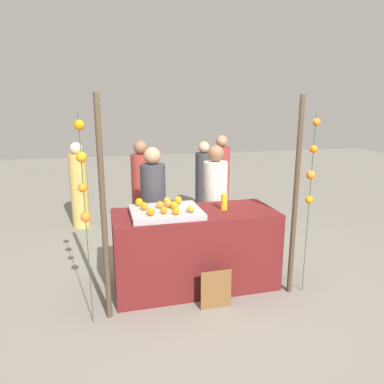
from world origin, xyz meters
The scene contains 26 objects.
ground_plane centered at (0.00, 0.00, 0.00)m, with size 24.00×24.00×0.00m, color gray.
stall_counter centered at (0.00, 0.00, 0.46)m, with size 1.87×0.77×0.91m, color #5B1919.
orange_tray centered at (-0.34, -0.02, 0.94)m, with size 0.77×0.63×0.06m, color #9EA0A5.
orange_0 centered at (-0.16, 0.19, 1.02)m, with size 0.09×0.09×0.09m, color orange.
orange_1 centered at (-0.25, -0.03, 1.02)m, with size 0.09×0.09×0.09m, color orange.
orange_2 centered at (-0.58, 0.03, 1.02)m, with size 0.08×0.08×0.08m, color orange.
orange_3 centered at (-0.54, -0.19, 1.01)m, with size 0.08×0.08×0.08m, color orange.
orange_4 centered at (-0.10, -0.20, 1.01)m, with size 0.08×0.08×0.08m, color orange.
orange_5 centered at (-0.39, -0.16, 1.01)m, with size 0.07×0.07×0.07m, color orange.
orange_6 centered at (-0.28, -0.24, 1.01)m, with size 0.08×0.08×0.08m, color orange.
orange_7 centered at (-0.29, 0.23, 1.01)m, with size 0.07×0.07×0.07m, color orange.
orange_8 centered at (-0.29, 0.07, 1.02)m, with size 0.08×0.08×0.08m, color orange.
orange_9 centered at (-0.40, 0.05, 1.01)m, with size 0.08×0.08×0.08m, color orange.
orange_10 centered at (-0.61, 0.22, 1.02)m, with size 0.09×0.09×0.09m, color orange.
juice_bottle centered at (0.35, 0.01, 1.01)m, with size 0.08×0.08×0.20m.
chalkboard_sign centered at (0.08, -0.53, 0.21)m, with size 0.33×0.03×0.44m.
vendor_left centered at (-0.39, 0.64, 0.74)m, with size 0.32×0.32×1.60m.
vendor_right centered at (0.45, 0.64, 0.74)m, with size 0.32×0.32×1.60m.
crowd_person_0 centered at (1.16, 2.45, 0.74)m, with size 0.32×0.32×1.59m.
crowd_person_1 centered at (-0.42, 1.68, 0.74)m, with size 0.32×0.32×1.59m.
crowd_person_2 centered at (0.75, 2.21, 0.70)m, with size 0.30×0.30×1.50m.
crowd_person_3 centered at (-1.42, 2.56, 0.70)m, with size 0.30×0.30×1.51m.
canopy_post_left centered at (-1.02, -0.42, 1.10)m, with size 0.06×0.06×2.21m, color #473828.
canopy_post_right centered at (1.02, -0.42, 1.10)m, with size 0.06×0.06×2.21m, color #473828.
garland_strand_left centered at (-1.18, -0.47, 1.49)m, with size 0.10×0.11×2.03m.
garland_strand_right centered at (1.18, -0.44, 1.45)m, with size 0.11×0.10×2.03m.
Camera 1 is at (-1.00, -3.71, 2.07)m, focal length 32.74 mm.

